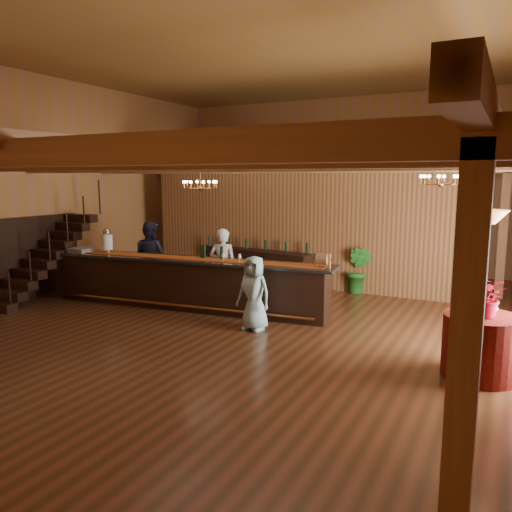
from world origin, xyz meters
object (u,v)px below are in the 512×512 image
at_px(bartender, 223,267).
at_px(staff_second, 150,257).
at_px(chandelier_left, 200,184).
at_px(chandelier_right, 441,179).
at_px(floor_plant, 358,270).
at_px(guest, 254,293).
at_px(beverage_dispenser, 107,241).
at_px(raffle_drum, 322,259).
at_px(round_table, 481,346).
at_px(tasting_bar, 186,283).
at_px(backbar_shelf, 256,267).
at_px(pendant_lamp, 490,217).

distance_m(bartender, staff_second, 2.35).
bearing_deg(chandelier_left, chandelier_right, 4.00).
distance_m(chandelier_right, floor_plant, 3.81).
bearing_deg(chandelier_right, guest, -148.70).
height_order(beverage_dispenser, floor_plant, beverage_dispenser).
distance_m(raffle_drum, round_table, 3.56).
distance_m(beverage_dispenser, bartender, 2.94).
distance_m(round_table, chandelier_left, 7.02).
relative_size(chandelier_right, staff_second, 0.43).
relative_size(tasting_bar, round_table, 6.35).
relative_size(chandelier_left, chandelier_right, 1.00).
bearing_deg(chandelier_right, round_table, -67.53).
height_order(round_table, staff_second, staff_second).
bearing_deg(floor_plant, round_table, -55.09).
xyz_separation_m(staff_second, floor_plant, (4.81, 2.37, -0.31)).
relative_size(beverage_dispenser, backbar_shelf, 0.17).
relative_size(beverage_dispenser, round_table, 0.55).
distance_m(raffle_drum, pendant_lamp, 3.62).
height_order(tasting_bar, chandelier_right, chandelier_right).
height_order(pendant_lamp, guest, pendant_lamp).
distance_m(tasting_bar, floor_plant, 4.46).
height_order(bartender, floor_plant, bartender).
height_order(backbar_shelf, chandelier_right, chandelier_right).
relative_size(tasting_bar, beverage_dispenser, 11.59).
bearing_deg(backbar_shelf, chandelier_left, -87.02).
relative_size(chandelier_left, pendant_lamp, 0.89).
xyz_separation_m(raffle_drum, staff_second, (-4.89, 0.57, -0.40)).
relative_size(raffle_drum, staff_second, 0.18).
bearing_deg(chandelier_right, staff_second, -177.97).
height_order(chandelier_right, guest, chandelier_right).
xyz_separation_m(tasting_bar, round_table, (6.23, -1.28, -0.11)).
bearing_deg(tasting_bar, pendant_lamp, -18.02).
relative_size(tasting_bar, guest, 4.74).
xyz_separation_m(pendant_lamp, staff_second, (-7.96, 2.16, -1.48)).
bearing_deg(chandelier_right, bartender, -174.00).
distance_m(tasting_bar, round_table, 6.36).
bearing_deg(backbar_shelf, pendant_lamp, -25.80).
relative_size(tasting_bar, floor_plant, 5.69).
xyz_separation_m(chandelier_left, floor_plant, (3.15, 2.49, -2.19)).
xyz_separation_m(backbar_shelf, pendant_lamp, (6.03, -4.33, 1.92)).
bearing_deg(tasting_bar, beverage_dispenser, 178.52).
distance_m(raffle_drum, chandelier_right, 2.75).
bearing_deg(beverage_dispenser, staff_second, 67.48).
bearing_deg(chandelier_left, staff_second, 175.73).
bearing_deg(chandelier_left, raffle_drum, -7.92).
bearing_deg(guest, bartender, 142.41).
xyz_separation_m(chandelier_left, staff_second, (-1.66, 0.12, -1.88)).
distance_m(guest, floor_plant, 4.11).
xyz_separation_m(tasting_bar, staff_second, (-1.74, 0.87, 0.34)).
bearing_deg(tasting_bar, backbar_shelf, 79.84).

